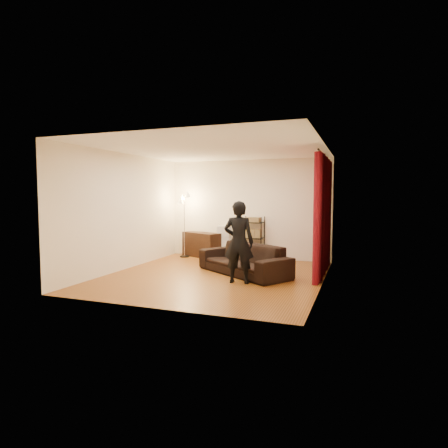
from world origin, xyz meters
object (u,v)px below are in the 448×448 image
at_px(floor_lamp, 184,226).
at_px(person, 239,242).
at_px(sofa, 244,259).
at_px(media_cabinet, 202,245).
at_px(wire_shelf, 253,238).
at_px(storage_boxes, 224,242).

bearing_deg(floor_lamp, person, -45.90).
distance_m(sofa, floor_lamp, 2.84).
bearing_deg(media_cabinet, person, -29.52).
height_order(sofa, wire_shelf, wire_shelf).
bearing_deg(sofa, floor_lamp, 177.77).
xyz_separation_m(sofa, media_cabinet, (-1.81, 1.84, 0.01)).
height_order(sofa, person, person).
bearing_deg(storage_boxes, wire_shelf, -2.36).
relative_size(person, wire_shelf, 1.40).
xyz_separation_m(sofa, wire_shelf, (-0.31, 1.89, 0.25)).
height_order(sofa, media_cabinet, media_cabinet).
xyz_separation_m(storage_boxes, floor_lamp, (-1.09, -0.28, 0.44)).
relative_size(sofa, storage_boxes, 2.56).
distance_m(wire_shelf, floor_lamp, 1.97).
height_order(person, wire_shelf, person).
xyz_separation_m(wire_shelf, floor_lamp, (-1.94, -0.25, 0.30)).
xyz_separation_m(person, floor_lamp, (-2.41, 2.48, 0.07)).
xyz_separation_m(sofa, person, (0.16, -0.84, 0.48)).
bearing_deg(person, floor_lamp, -52.64).
bearing_deg(storage_boxes, media_cabinet, -172.54).
bearing_deg(media_cabinet, sofa, -21.28).
relative_size(sofa, floor_lamp, 1.28).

